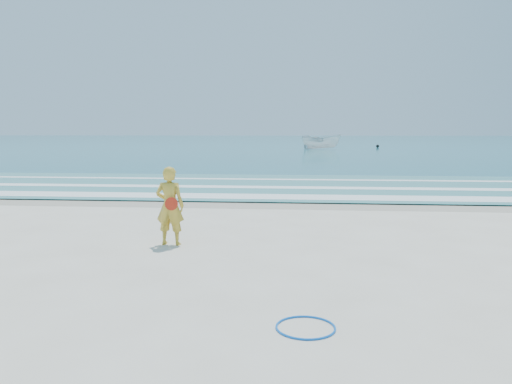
{
  "coord_description": "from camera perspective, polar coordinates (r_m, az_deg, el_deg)",
  "views": [
    {
      "loc": [
        1.22,
        -7.18,
        2.4
      ],
      "look_at": [
        0.2,
        4.0,
        1.0
      ],
      "focal_mm": 35.0,
      "sensor_mm": 36.0,
      "label": 1
    }
  ],
  "objects": [
    {
      "name": "ground",
      "position": [
        7.67,
        -4.29,
        -11.16
      ],
      "size": [
        400.0,
        400.0,
        0.0
      ],
      "primitive_type": "plane",
      "color": "silver",
      "rests_on": "ground"
    },
    {
      "name": "wet_sand",
      "position": [
        16.4,
        0.89,
        -1.3
      ],
      "size": [
        400.0,
        2.4,
        0.0
      ],
      "primitive_type": "cube",
      "color": "#B2A893",
      "rests_on": "ground"
    },
    {
      "name": "ocean",
      "position": [
        112.21,
        4.61,
        5.88
      ],
      "size": [
        400.0,
        190.0,
        0.04
      ],
      "primitive_type": "cube",
      "color": "#19727F",
      "rests_on": "ground"
    },
    {
      "name": "shallow",
      "position": [
        21.34,
        1.9,
        0.77
      ],
      "size": [
        400.0,
        10.0,
        0.01
      ],
      "primitive_type": "cube",
      "color": "#59B7AD",
      "rests_on": "ocean"
    },
    {
      "name": "foam_near",
      "position": [
        17.68,
        1.21,
        -0.52
      ],
      "size": [
        400.0,
        1.4,
        0.01
      ],
      "primitive_type": "cube",
      "color": "white",
      "rests_on": "shallow"
    },
    {
      "name": "foam_mid",
      "position": [
        20.55,
        1.77,
        0.55
      ],
      "size": [
        400.0,
        0.9,
        0.01
      ],
      "primitive_type": "cube",
      "color": "white",
      "rests_on": "shallow"
    },
    {
      "name": "foam_far",
      "position": [
        23.82,
        2.25,
        1.45
      ],
      "size": [
        400.0,
        0.6,
        0.01
      ],
      "primitive_type": "cube",
      "color": "white",
      "rests_on": "shallow"
    },
    {
      "name": "hoop",
      "position": [
        6.32,
        5.69,
        -15.13
      ],
      "size": [
        0.87,
        0.87,
        0.03
      ],
      "primitive_type": "torus",
      "rotation": [
        0.0,
        0.0,
        -0.2
      ],
      "color": "blue",
      "rests_on": "ground"
    },
    {
      "name": "boat",
      "position": [
        61.49,
        7.45,
        5.72
      ],
      "size": [
        5.02,
        2.53,
        1.85
      ],
      "primitive_type": "imported",
      "rotation": [
        0.0,
        0.0,
        1.41
      ],
      "color": "white",
      "rests_on": "ocean"
    },
    {
      "name": "buoy",
      "position": [
        68.74,
        13.73,
        5.12
      ],
      "size": [
        0.42,
        0.42,
        0.42
      ],
      "primitive_type": "sphere",
      "color": "black",
      "rests_on": "ocean"
    },
    {
      "name": "woman",
      "position": [
        10.56,
        -9.81,
        -1.57
      ],
      "size": [
        0.63,
        0.44,
        1.65
      ],
      "color": "gold",
      "rests_on": "ground"
    }
  ]
}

